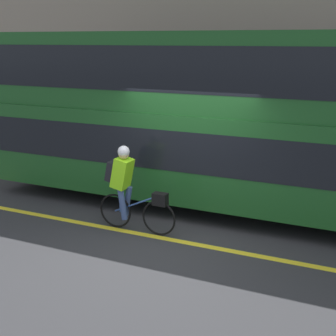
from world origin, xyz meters
TOP-DOWN VIEW (x-y plane):
  - ground_plane at (0.00, 0.00)m, footprint 80.00×80.00m
  - road_center_line at (0.00, 0.10)m, footprint 50.00×0.14m
  - sidewalk_curb at (0.00, 5.07)m, footprint 60.00×2.15m
  - bus at (-0.06, 2.13)m, footprint 9.16×2.57m
  - cyclist_on_bike at (-0.88, 0.20)m, footprint 1.53×0.32m
  - street_sign_post at (-3.84, 4.96)m, footprint 0.36×0.09m

SIDE VIEW (x-z plane):
  - ground_plane at x=0.00m, z-range 0.00..0.00m
  - road_center_line at x=0.00m, z-range 0.00..0.01m
  - sidewalk_curb at x=0.00m, z-range 0.00..0.12m
  - cyclist_on_bike at x=-0.88m, z-range 0.07..1.64m
  - street_sign_post at x=-3.84m, z-range 0.26..2.48m
  - bus at x=-0.06m, z-range 0.21..3.73m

